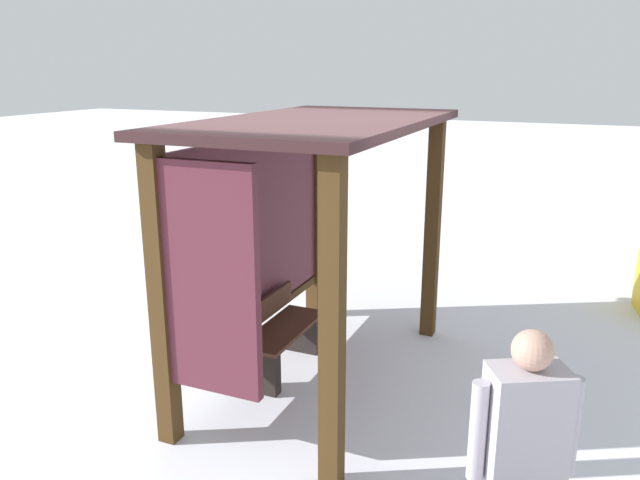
% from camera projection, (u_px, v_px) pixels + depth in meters
% --- Properties ---
extents(ground_plane, '(60.00, 60.00, 0.00)m').
position_uv_depth(ground_plane, '(320.00, 377.00, 5.97)').
color(ground_plane, white).
extents(bus_shelter, '(3.16, 1.72, 2.45)m').
position_uv_depth(bus_shelter, '(287.00, 202.00, 5.49)').
color(bus_shelter, '#432C14').
rests_on(bus_shelter, ground).
extents(bench_left_inside, '(1.12, 0.42, 0.73)m').
position_uv_depth(bench_left_inside, '(281.00, 338.00, 6.05)').
color(bench_left_inside, '#4C2B1E').
rests_on(bench_left_inside, ground).
extents(person_walking, '(0.52, 0.56, 1.61)m').
position_uv_depth(person_walking, '(522.00, 449.00, 3.27)').
color(person_walking, '#AFA8B4').
rests_on(person_walking, ground).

